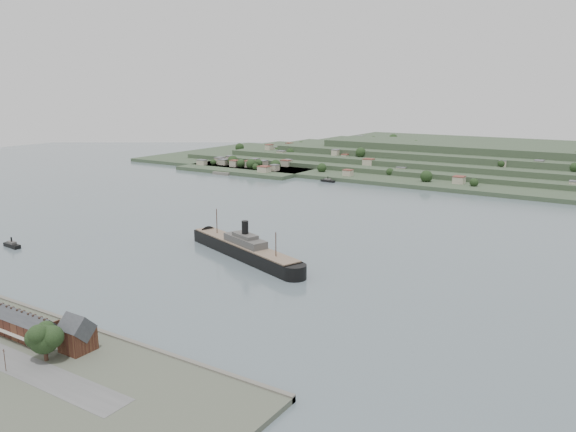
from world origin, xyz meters
The scene contains 8 objects.
ground centered at (0.00, 0.00, 0.00)m, with size 1400.00×1400.00×0.00m, color slate.
terrace_row centered at (-10.00, -168.02, 6.84)m, with size 55.60×9.80×11.07m.
gabled_building centered at (27.50, -164.00, 8.19)m, with size 10.40×10.18×14.09m.
far_peninsula centered at (27.91, 393.10, 11.88)m, with size 760.00×309.00×30.00m.
steamship centered at (2.19, -33.46, 4.77)m, with size 103.51×47.35×25.84m.
tugboat centered at (-126.10, -94.19, 1.57)m, with size 14.57×5.02×6.44m.
ferry_west centered at (-80.62, 223.66, 1.41)m, with size 15.97×6.01×5.85m.
fig_tree centered at (24.89, -175.37, 10.70)m, with size 12.77×11.06×14.25m.
Camera 1 is at (191.74, -280.87, 94.57)m, focal length 35.00 mm.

